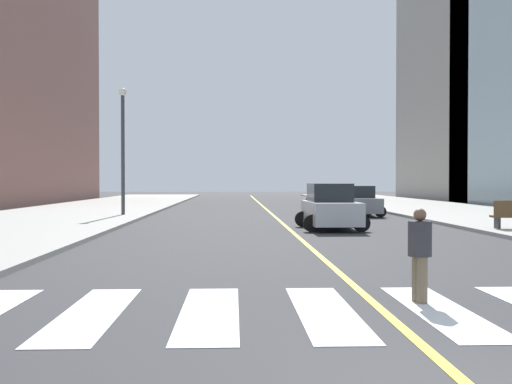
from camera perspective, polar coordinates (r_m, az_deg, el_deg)
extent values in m
cube|color=silver|center=(9.74, -15.26, -11.00)|extent=(0.90, 4.00, 0.01)
cube|color=silver|center=(9.50, -4.42, -11.27)|extent=(0.90, 4.00, 0.01)
cube|color=silver|center=(9.60, 6.59, -11.15)|extent=(0.90, 4.00, 0.01)
cube|color=silver|center=(10.03, 16.99, -10.66)|extent=(0.90, 4.00, 0.01)
cube|color=yellow|center=(45.38, 0.85, -1.52)|extent=(0.16, 80.00, 0.01)
cube|color=#9E9B93|center=(72.93, 22.66, 11.68)|extent=(18.00, 24.00, 31.20)
cube|color=slate|center=(35.45, 9.74, -1.22)|extent=(1.96, 4.01, 0.84)
cube|color=#1E2328|center=(35.65, 9.65, 0.01)|extent=(1.59, 2.04, 0.71)
cylinder|color=black|center=(34.06, 8.77, -1.86)|extent=(0.65, 0.24, 0.64)
cylinder|color=black|center=(34.53, 11.70, -1.83)|extent=(0.65, 0.24, 0.64)
cylinder|color=black|center=(36.43, 7.87, -1.67)|extent=(0.65, 0.24, 0.64)
cylinder|color=black|center=(36.87, 10.63, -1.65)|extent=(0.65, 0.24, 0.64)
cube|color=black|center=(51.43, 6.22, -0.52)|extent=(1.79, 3.94, 0.84)
cube|color=#1E2328|center=(51.65, 6.18, 0.33)|extent=(1.50, 1.97, 0.71)
cylinder|color=black|center=(50.11, 5.38, -0.93)|extent=(0.64, 0.21, 0.64)
cylinder|color=black|center=(50.37, 7.43, -0.92)|extent=(0.64, 0.21, 0.64)
cylinder|color=black|center=(52.53, 5.05, -0.84)|extent=(0.64, 0.21, 0.64)
cylinder|color=black|center=(52.78, 7.00, -0.83)|extent=(0.64, 0.21, 0.64)
cube|color=#B7B7BC|center=(25.53, 7.07, -1.95)|extent=(2.04, 4.36, 0.93)
cube|color=#1E2328|center=(25.75, 6.97, -0.07)|extent=(1.69, 2.19, 0.78)
cylinder|color=black|center=(24.07, 5.30, -2.98)|extent=(0.70, 0.24, 0.70)
cylinder|color=black|center=(24.44, 9.94, -2.93)|extent=(0.70, 0.24, 0.70)
cylinder|color=black|center=(26.71, 4.45, -2.58)|extent=(0.70, 0.24, 0.70)
cylinder|color=black|center=(27.05, 8.64, -2.54)|extent=(0.70, 0.24, 0.70)
cube|color=#2D2D33|center=(25.73, 21.87, -2.74)|extent=(0.13, 0.48, 0.44)
cylinder|color=brown|center=(10.42, 15.44, -8.06)|extent=(0.18, 0.18, 0.78)
cylinder|color=brown|center=(10.56, 15.01, -7.93)|extent=(0.18, 0.18, 0.78)
cylinder|color=#2D2D33|center=(10.41, 15.24, -4.28)|extent=(0.39, 0.39, 0.59)
sphere|color=brown|center=(10.38, 15.25, -2.09)|extent=(0.21, 0.21, 0.21)
cylinder|color=#38383D|center=(34.72, -12.49, 3.47)|extent=(0.20, 0.20, 6.74)
sphere|color=silver|center=(35.05, -12.51, 9.23)|extent=(0.44, 0.44, 0.44)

